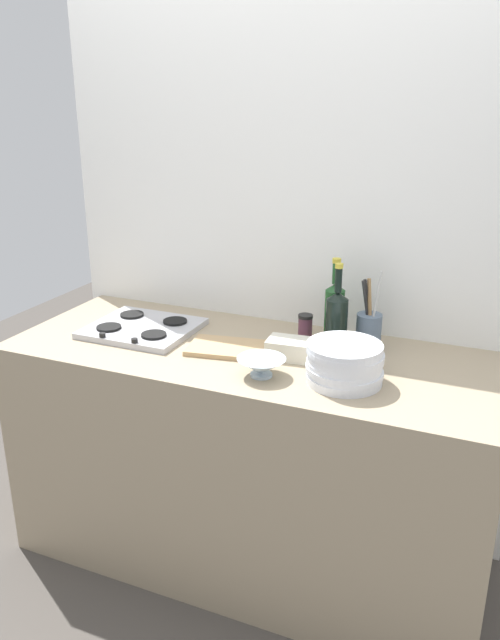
{
  "coord_description": "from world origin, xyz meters",
  "views": [
    {
      "loc": [
        0.84,
        -1.98,
        1.79
      ],
      "look_at": [
        0.0,
        0.0,
        1.02
      ],
      "focal_mm": 35.79,
      "sensor_mm": 36.0,
      "label": 1
    }
  ],
  "objects_px": {
    "wine_bottle_mid_left": "(337,321)",
    "mixing_bowl": "(261,366)",
    "wine_bottle_leftmost": "(334,312)",
    "utensil_crock": "(369,330)",
    "cutting_board": "(229,348)",
    "plate_stack": "(345,363)",
    "butter_dish": "(289,348)",
    "condiment_jar_front": "(305,327)",
    "stovetop_hob": "(143,328)"
  },
  "relations": [
    {
      "from": "plate_stack",
      "to": "condiment_jar_front",
      "type": "bearing_deg",
      "value": 127.15
    },
    {
      "from": "utensil_crock",
      "to": "butter_dish",
      "type": "bearing_deg",
      "value": -142.02
    },
    {
      "from": "wine_bottle_mid_left",
      "to": "utensil_crock",
      "type": "height_order",
      "value": "wine_bottle_mid_left"
    },
    {
      "from": "wine_bottle_mid_left",
      "to": "butter_dish",
      "type": "bearing_deg",
      "value": -143.94
    },
    {
      "from": "wine_bottle_leftmost",
      "to": "butter_dish",
      "type": "distance_m",
      "value": 0.24
    },
    {
      "from": "wine_bottle_leftmost",
      "to": "condiment_jar_front",
      "type": "height_order",
      "value": "wine_bottle_leftmost"
    },
    {
      "from": "cutting_board",
      "to": "plate_stack",
      "type": "bearing_deg",
      "value": -11.99
    },
    {
      "from": "butter_dish",
      "to": "cutting_board",
      "type": "height_order",
      "value": "butter_dish"
    },
    {
      "from": "stovetop_hob",
      "to": "condiment_jar_front",
      "type": "height_order",
      "value": "condiment_jar_front"
    },
    {
      "from": "cutting_board",
      "to": "stovetop_hob",
      "type": "bearing_deg",
      "value": 173.54
    },
    {
      "from": "mixing_bowl",
      "to": "cutting_board",
      "type": "distance_m",
      "value": 0.25
    },
    {
      "from": "butter_dish",
      "to": "condiment_jar_front",
      "type": "bearing_deg",
      "value": 91.56
    },
    {
      "from": "utensil_crock",
      "to": "condiment_jar_front",
      "type": "height_order",
      "value": "utensil_crock"
    },
    {
      "from": "mixing_bowl",
      "to": "butter_dish",
      "type": "height_order",
      "value": "butter_dish"
    },
    {
      "from": "wine_bottle_leftmost",
      "to": "wine_bottle_mid_left",
      "type": "xyz_separation_m",
      "value": [
        0.03,
        -0.09,
        -0.0
      ]
    },
    {
      "from": "plate_stack",
      "to": "utensil_crock",
      "type": "height_order",
      "value": "utensil_crock"
    },
    {
      "from": "wine_bottle_mid_left",
      "to": "cutting_board",
      "type": "xyz_separation_m",
      "value": [
        -0.36,
        -0.13,
        -0.11
      ]
    },
    {
      "from": "wine_bottle_mid_left",
      "to": "mixing_bowl",
      "type": "xyz_separation_m",
      "value": [
        -0.17,
        -0.29,
        -0.09
      ]
    },
    {
      "from": "condiment_jar_front",
      "to": "wine_bottle_leftmost",
      "type": "bearing_deg",
      "value": -1.76
    },
    {
      "from": "wine_bottle_leftmost",
      "to": "wine_bottle_mid_left",
      "type": "distance_m",
      "value": 0.09
    },
    {
      "from": "wine_bottle_mid_left",
      "to": "cutting_board",
      "type": "relative_size",
      "value": 1.12
    },
    {
      "from": "wine_bottle_leftmost",
      "to": "wine_bottle_mid_left",
      "type": "height_order",
      "value": "wine_bottle_mid_left"
    },
    {
      "from": "condiment_jar_front",
      "to": "cutting_board",
      "type": "relative_size",
      "value": 0.33
    },
    {
      "from": "wine_bottle_leftmost",
      "to": "utensil_crock",
      "type": "distance_m",
      "value": 0.14
    },
    {
      "from": "utensil_crock",
      "to": "plate_stack",
      "type": "bearing_deg",
      "value": -90.99
    },
    {
      "from": "mixing_bowl",
      "to": "utensil_crock",
      "type": "height_order",
      "value": "utensil_crock"
    },
    {
      "from": "cutting_board",
      "to": "wine_bottle_leftmost",
      "type": "bearing_deg",
      "value": 33.14
    },
    {
      "from": "condiment_jar_front",
      "to": "utensil_crock",
      "type": "bearing_deg",
      "value": -1.3
    },
    {
      "from": "plate_stack",
      "to": "butter_dish",
      "type": "bearing_deg",
      "value": 152.2
    },
    {
      "from": "plate_stack",
      "to": "utensil_crock",
      "type": "distance_m",
      "value": 0.31
    },
    {
      "from": "stovetop_hob",
      "to": "wine_bottle_mid_left",
      "type": "height_order",
      "value": "wine_bottle_mid_left"
    },
    {
      "from": "wine_bottle_leftmost",
      "to": "utensil_crock",
      "type": "xyz_separation_m",
      "value": [
        0.13,
        -0.0,
        -0.05
      ]
    },
    {
      "from": "butter_dish",
      "to": "stovetop_hob",
      "type": "bearing_deg",
      "value": 178.25
    },
    {
      "from": "wine_bottle_leftmost",
      "to": "cutting_board",
      "type": "xyz_separation_m",
      "value": [
        -0.33,
        -0.21,
        -0.12
      ]
    },
    {
      "from": "mixing_bowl",
      "to": "cutting_board",
      "type": "bearing_deg",
      "value": 140.1
    },
    {
      "from": "plate_stack",
      "to": "condiment_jar_front",
      "type": "relative_size",
      "value": 2.58
    },
    {
      "from": "butter_dish",
      "to": "utensil_crock",
      "type": "height_order",
      "value": "utensil_crock"
    },
    {
      "from": "mixing_bowl",
      "to": "cutting_board",
      "type": "relative_size",
      "value": 0.55
    },
    {
      "from": "stovetop_hob",
      "to": "plate_stack",
      "type": "bearing_deg",
      "value": -9.43
    },
    {
      "from": "condiment_jar_front",
      "to": "mixing_bowl",
      "type": "bearing_deg",
      "value": -94.01
    },
    {
      "from": "utensil_crock",
      "to": "wine_bottle_leftmost",
      "type": "bearing_deg",
      "value": 179.1
    },
    {
      "from": "stovetop_hob",
      "to": "condiment_jar_front",
      "type": "bearing_deg",
      "value": 15.67
    },
    {
      "from": "wine_bottle_leftmost",
      "to": "butter_dish",
      "type": "xyz_separation_m",
      "value": [
        -0.11,
        -0.19,
        -0.09
      ]
    },
    {
      "from": "mixing_bowl",
      "to": "condiment_jar_front",
      "type": "distance_m",
      "value": 0.38
    },
    {
      "from": "wine_bottle_mid_left",
      "to": "utensil_crock",
      "type": "bearing_deg",
      "value": 40.53
    },
    {
      "from": "wine_bottle_mid_left",
      "to": "mixing_bowl",
      "type": "bearing_deg",
      "value": -120.82
    },
    {
      "from": "condiment_jar_front",
      "to": "wine_bottle_mid_left",
      "type": "bearing_deg",
      "value": -31.87
    },
    {
      "from": "plate_stack",
      "to": "stovetop_hob",
      "type": "bearing_deg",
      "value": 170.57
    },
    {
      "from": "wine_bottle_leftmost",
      "to": "utensil_crock",
      "type": "bearing_deg",
      "value": -0.9
    },
    {
      "from": "cutting_board",
      "to": "condiment_jar_front",
      "type": "bearing_deg",
      "value": 45.15
    }
  ]
}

